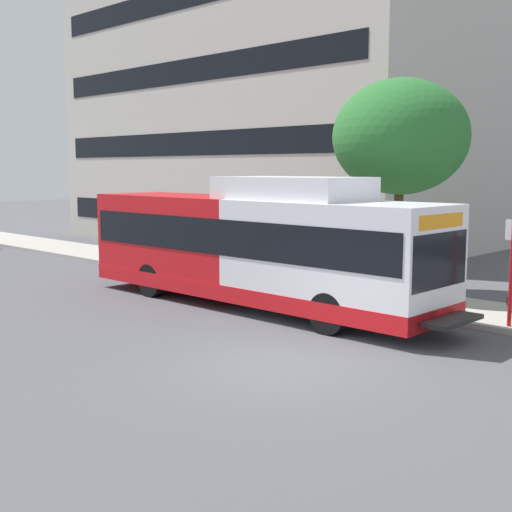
{
  "coord_description": "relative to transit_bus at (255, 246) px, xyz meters",
  "views": [
    {
      "loc": [
        -9.65,
        -8.63,
        3.87
      ],
      "look_at": [
        2.89,
        3.49,
        1.6
      ],
      "focal_mm": 47.36,
      "sensor_mm": 36.0,
      "label": 1
    }
  ],
  "objects": [
    {
      "name": "ground_plane",
      "position": [
        -3.79,
        3.59,
        -1.7
      ],
      "size": [
        120.0,
        120.0,
        0.0
      ],
      "primitive_type": "plane",
      "color": "#4C4C51"
    },
    {
      "name": "sidewalk_curb",
      "position": [
        3.21,
        1.59,
        -1.63
      ],
      "size": [
        3.0,
        56.0,
        0.14
      ],
      "primitive_type": "cube",
      "color": "#A8A399",
      "rests_on": "ground"
    },
    {
      "name": "transit_bus",
      "position": [
        0.0,
        0.0,
        0.0
      ],
      "size": [
        2.58,
        12.25,
        3.65
      ],
      "color": "white",
      "rests_on": "ground"
    },
    {
      "name": "bus_stop_sign_pole",
      "position": [
        2.04,
        -6.46,
        -0.05
      ],
      "size": [
        0.1,
        0.36,
        2.6
      ],
      "color": "red",
      "rests_on": "sidewalk_curb"
    },
    {
      "name": "street_tree_near_stop",
      "position": [
        4.31,
        -1.92,
        3.09
      ],
      "size": [
        4.07,
        4.07,
        6.4
      ],
      "color": "#4C3823",
      "rests_on": "sidewalk_curb"
    },
    {
      "name": "lattice_comm_tower",
      "position": [
        15.81,
        29.31,
        9.89
      ],
      "size": [
        1.1,
        1.1,
        34.38
      ],
      "color": "#B7B7BC",
      "rests_on": "ground"
    }
  ]
}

